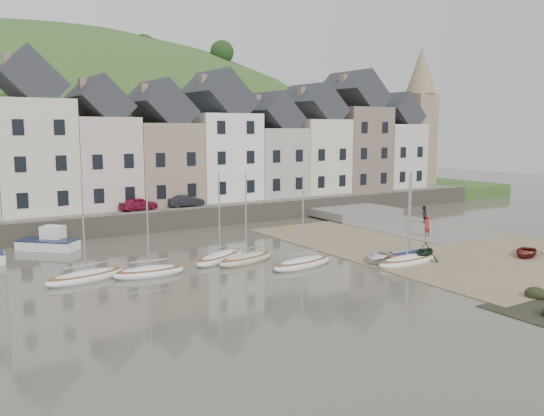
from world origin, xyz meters
TOP-DOWN VIEW (x-y plane):
  - ground at (0.00, 0.00)m, footprint 160.00×160.00m
  - quay_land at (0.00, 32.00)m, footprint 90.00×30.00m
  - quay_street at (0.00, 20.50)m, footprint 70.00×7.00m
  - seawall at (0.00, 17.00)m, footprint 70.00×1.20m
  - beach at (11.00, 0.00)m, footprint 18.00×26.00m
  - slipway at (15.00, 8.00)m, footprint 8.00×18.00m
  - hillside at (-5.00, 60.00)m, footprint 134.40×84.00m
  - townhouse_terrace at (1.76, 24.00)m, footprint 61.05×8.00m
  - church_spire at (34.55, 24.00)m, footprint 4.00×4.00m
  - sailboat_0 at (-14.61, 3.64)m, footprint 5.16×2.50m
  - sailboat_1 at (-11.02, 2.70)m, footprint 4.54×1.87m
  - sailboat_2 at (-4.21, 2.60)m, footprint 4.95×2.65m
  - sailboat_3 at (-5.53, 3.92)m, footprint 5.14×3.73m
  - sailboat_4 at (-1.70, -0.47)m, footprint 5.14×2.28m
  - sailboat_5 at (5.98, -2.45)m, footprint 4.95×1.98m
  - sailboat_6 at (4.63, -3.61)m, footprint 5.13×1.68m
  - motorboat_2 at (-14.69, 14.09)m, footprint 4.39×4.28m
  - rowboat_white at (3.50, -2.10)m, footprint 4.04×3.74m
  - rowboat_green at (6.37, -3.53)m, footprint 2.99×2.80m
  - rowboat_red at (13.30, -6.53)m, footprint 3.57×3.18m
  - person_red at (12.81, 2.21)m, footprint 0.66×0.45m
  - person_dark at (17.87, 7.29)m, footprint 0.89×0.75m
  - car_left at (-5.85, 19.50)m, footprint 3.77×2.18m
  - car_right at (-1.19, 19.50)m, footprint 3.48×1.43m

SIDE VIEW (x-z plane):
  - hillside at x=-5.00m, z-range -59.99..24.01m
  - ground at x=0.00m, z-range 0.00..0.00m
  - beach at x=11.00m, z-range 0.00..0.06m
  - slipway at x=15.00m, z-range 0.00..0.12m
  - sailboat_6 at x=4.63m, z-range -2.90..3.42m
  - sailboat_3 at x=-5.53m, z-range -2.90..3.42m
  - sailboat_4 at x=-1.70m, z-range -2.90..3.42m
  - sailboat_0 at x=-14.61m, z-range -2.90..3.42m
  - sailboat_5 at x=5.98m, z-range -2.90..3.42m
  - sailboat_2 at x=-4.21m, z-range -2.90..3.42m
  - sailboat_1 at x=-11.02m, z-range -2.90..3.42m
  - rowboat_red at x=13.30m, z-range 0.06..0.67m
  - rowboat_white at x=3.50m, z-range 0.06..0.74m
  - motorboat_2 at x=-14.69m, z-range -0.27..1.43m
  - rowboat_green at x=6.37m, z-range 0.06..1.32m
  - quay_land at x=0.00m, z-range 0.00..1.50m
  - seawall at x=0.00m, z-range 0.00..1.80m
  - person_dark at x=17.87m, z-range 0.12..1.73m
  - person_red at x=12.81m, z-range 0.12..1.89m
  - quay_street at x=0.00m, z-range 1.50..1.60m
  - car_right at x=-1.19m, z-range 1.60..2.72m
  - car_left at x=-5.85m, z-range 1.60..2.81m
  - townhouse_terrace at x=1.76m, z-range 0.36..14.29m
  - church_spire at x=34.55m, z-range 2.06..20.06m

